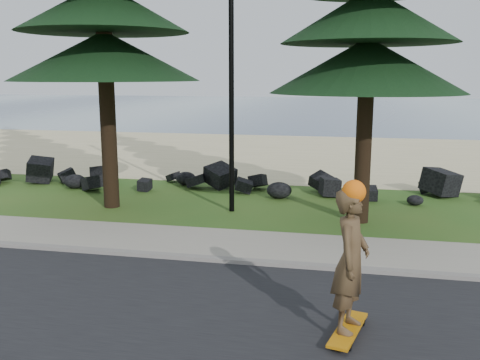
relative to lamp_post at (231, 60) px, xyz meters
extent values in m
plane|color=#285A1C|center=(0.00, -3.20, -4.13)|extent=(160.00, 160.00, 0.00)
cube|color=black|center=(0.00, -7.70, -4.12)|extent=(160.00, 7.00, 0.02)
cube|color=gray|center=(0.00, -4.10, -4.08)|extent=(160.00, 0.20, 0.10)
cube|color=gray|center=(0.00, -3.00, -4.09)|extent=(160.00, 2.00, 0.08)
cube|color=#C0B680|center=(0.00, 11.30, -4.13)|extent=(160.00, 15.00, 0.01)
cube|color=#3A526F|center=(0.00, 47.80, -4.13)|extent=(160.00, 58.00, 0.01)
cylinder|color=black|center=(0.00, 0.00, -0.13)|extent=(0.14, 0.14, 8.00)
cube|color=#C6760B|center=(3.24, -6.78, -4.02)|extent=(0.59, 1.28, 0.04)
imported|color=brown|center=(3.24, -6.78, -2.96)|extent=(0.66, 0.85, 2.07)
sphere|color=orange|center=(3.24, -6.78, -1.97)|extent=(0.33, 0.33, 0.33)
camera|label=1|loc=(3.15, -14.12, -0.38)|focal=40.00mm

